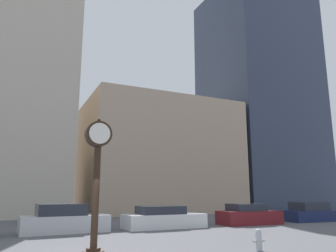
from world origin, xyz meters
name	(u,v)px	position (x,y,z in m)	size (l,w,h in m)	color
building_tall_tower	(14,48)	(-2.68, 24.00, 16.23)	(11.30, 12.00, 32.45)	#BCB29E
building_storefront_row	(157,158)	(12.91, 24.00, 5.95)	(16.13, 12.00, 11.90)	tan
building_glass_modern	(258,98)	(28.03, 24.00, 14.86)	(13.08, 12.00, 29.73)	#2D384C
street_clock	(97,167)	(1.04, 1.38, 2.90)	(0.91, 0.72, 4.66)	black
car_silver	(64,220)	(0.96, 8.14, 0.61)	(4.50, 2.03, 1.46)	#BCBCC1
car_white	(163,218)	(6.59, 8.06, 0.54)	(4.82, 2.00, 1.27)	silver
car_maroon	(249,215)	(12.61, 7.78, 0.57)	(4.17, 2.03, 1.32)	maroon
car_navy	(311,213)	(18.34, 7.84, 0.57)	(4.46, 2.07, 1.37)	#19234C
fire_hydrant_near	(259,240)	(6.52, -0.42, 0.39)	(0.51, 0.22, 0.76)	#B7B7BC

